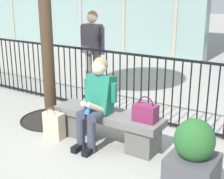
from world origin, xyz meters
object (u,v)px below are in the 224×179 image
seated_person_with_phone (97,100)px  bystander_at_railing (93,48)px  stone_bench (108,124)px  shopping_bag (54,125)px  planter (193,161)px  handbag_on_bench (145,112)px

seated_person_with_phone → bystander_at_railing: 2.11m
stone_bench → shopping_bag: (-0.73, -0.32, -0.07)m
planter → bystander_at_railing: bearing=143.1°
seated_person_with_phone → shopping_bag: bearing=-163.5°
shopping_bag → bystander_at_railing: 2.11m
stone_bench → planter: 1.53m
seated_person_with_phone → shopping_bag: 0.80m
seated_person_with_phone → handbag_on_bench: bearing=9.9°
seated_person_with_phone → planter: seated_person_with_phone is taller
stone_bench → shopping_bag: 0.80m
stone_bench → handbag_on_bench: (0.58, -0.01, 0.30)m
seated_person_with_phone → planter: 1.60m
stone_bench → handbag_on_bench: bearing=-1.0°
handbag_on_bench → planter: 1.02m
handbag_on_bench → planter: bearing=-34.0°
stone_bench → handbag_on_bench: size_ratio=4.79×
planter → stone_bench: bearing=158.0°
stone_bench → handbag_on_bench: 0.65m
shopping_bag → planter: (2.14, -0.26, 0.19)m
bystander_at_railing → seated_person_with_phone: bearing=-52.3°
seated_person_with_phone → bystander_at_railing: size_ratio=0.71×
seated_person_with_phone → stone_bench: bearing=52.3°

